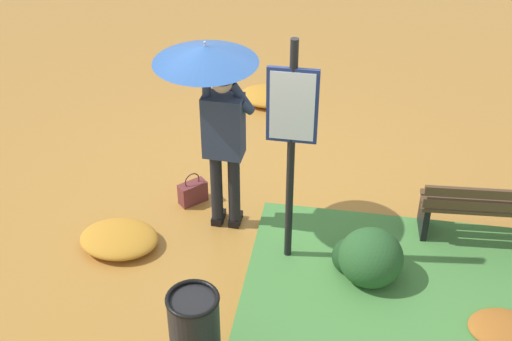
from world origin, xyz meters
The scene contains 10 objects.
ground_plane centered at (0.00, 0.00, 0.00)m, with size 18.00×18.00×0.00m, color #B27A33.
person_with_umbrella centered at (0.19, 0.31, 1.55)m, with size 0.96×0.96×2.04m.
info_sign_post centered at (-0.58, 0.72, 1.44)m, with size 0.44×0.07×2.30m.
handbag centered at (0.54, -0.01, 0.13)m, with size 0.31×0.31×0.37m.
park_bench centered at (-2.51, 0.17, 0.40)m, with size 1.40×0.46×0.75m.
trash_bin centered at (-0.04, 2.21, 0.42)m, with size 0.42×0.42×0.83m.
shrub_cluster centered at (-1.33, 0.87, 0.25)m, with size 0.66×0.60×0.54m.
leaf_pile_near_person centered at (-2.54, 1.39, 0.07)m, with size 0.62×0.50×0.14m.
leaf_pile_by_bench centered at (1.09, 0.82, 0.09)m, with size 0.79×0.63×0.17m.
leaf_pile_far_path centered at (0.09, -2.35, 0.08)m, with size 0.75×0.60×0.17m.
Camera 1 is at (-1.15, 5.88, 4.61)m, focal length 49.57 mm.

